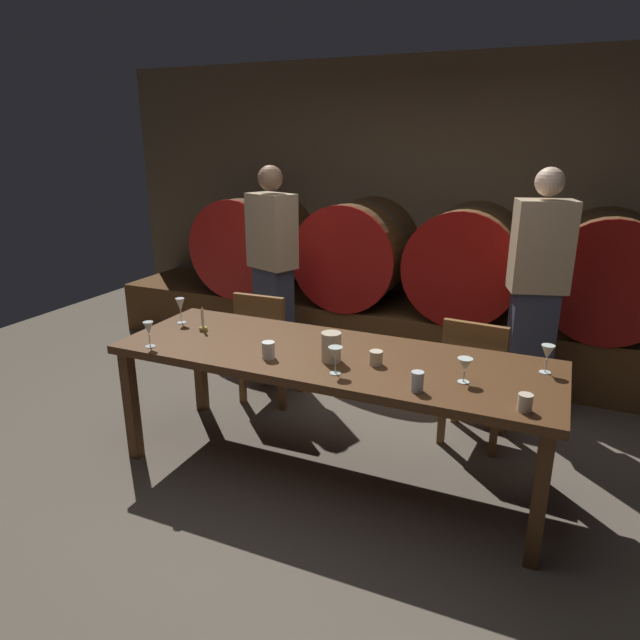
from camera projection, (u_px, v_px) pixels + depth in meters
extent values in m
plane|color=brown|center=(315.00, 472.00, 3.45)|extent=(8.46, 8.46, 0.00)
cube|color=brown|center=(428.00, 207.00, 5.34)|extent=(6.51, 0.24, 2.66)
cube|color=brown|center=(408.00, 331.00, 5.20)|extent=(5.85, 0.90, 0.50)
cylinder|color=#513319|center=(256.00, 243.00, 5.58)|extent=(0.92, 0.88, 0.92)
cylinder|color=#B21C16|center=(232.00, 251.00, 5.19)|extent=(0.94, 0.03, 0.94)
cylinder|color=#B21C16|center=(278.00, 236.00, 5.98)|extent=(0.94, 0.03, 0.94)
cylinder|color=#2D2D33|center=(256.00, 243.00, 5.58)|extent=(0.93, 0.04, 0.93)
cylinder|color=#513319|center=(359.00, 251.00, 5.17)|extent=(0.92, 0.88, 0.92)
cylinder|color=#9E1411|center=(341.00, 261.00, 4.77)|extent=(0.94, 0.03, 0.94)
cylinder|color=#9E1411|center=(375.00, 243.00, 5.56)|extent=(0.94, 0.03, 0.94)
cylinder|color=#2D2D33|center=(359.00, 251.00, 5.17)|extent=(0.93, 0.04, 0.93)
cylinder|color=brown|center=(469.00, 260.00, 4.79)|extent=(0.92, 0.88, 0.92)
cylinder|color=maroon|center=(459.00, 272.00, 4.39)|extent=(0.94, 0.03, 0.94)
cylinder|color=maroon|center=(477.00, 251.00, 5.18)|extent=(0.94, 0.03, 0.94)
cylinder|color=#2D2D33|center=(469.00, 260.00, 4.79)|extent=(0.93, 0.04, 0.93)
cylinder|color=#513319|center=(606.00, 272.00, 4.38)|extent=(0.92, 0.88, 0.92)
cylinder|color=maroon|center=(609.00, 285.00, 3.99)|extent=(0.94, 0.03, 0.94)
cylinder|color=maroon|center=(604.00, 261.00, 4.78)|extent=(0.94, 0.03, 0.94)
cylinder|color=#2D2D33|center=(606.00, 272.00, 4.38)|extent=(0.93, 0.04, 0.93)
cube|color=#4C2D16|center=(331.00, 357.00, 3.25)|extent=(2.56, 0.85, 0.05)
cube|color=#4C2D16|center=(131.00, 406.00, 3.51)|extent=(0.07, 0.07, 0.72)
cube|color=#4C2D16|center=(539.00, 501.00, 2.59)|extent=(0.07, 0.07, 0.72)
cube|color=#4C2D16|center=(200.00, 365.00, 4.15)|extent=(0.07, 0.07, 0.72)
cube|color=#4C2D16|center=(547.00, 429.00, 3.23)|extent=(0.07, 0.07, 0.72)
cube|color=brown|center=(271.00, 345.00, 4.32)|extent=(0.41, 0.41, 0.04)
cube|color=brown|center=(259.00, 323.00, 4.09)|extent=(0.40, 0.05, 0.42)
cube|color=brown|center=(301.00, 367.00, 4.48)|extent=(0.05, 0.05, 0.42)
cube|color=brown|center=(263.00, 361.00, 4.60)|extent=(0.05, 0.05, 0.42)
cube|color=brown|center=(282.00, 384.00, 4.18)|extent=(0.05, 0.05, 0.42)
cube|color=brown|center=(242.00, 377.00, 4.30)|extent=(0.05, 0.05, 0.42)
cube|color=brown|center=(477.00, 379.00, 3.71)|extent=(0.43, 0.43, 0.04)
cube|color=brown|center=(473.00, 355.00, 3.49)|extent=(0.40, 0.07, 0.42)
cube|color=brown|center=(505.00, 405.00, 3.85)|extent=(0.05, 0.05, 0.42)
cube|color=brown|center=(456.00, 395.00, 4.00)|extent=(0.05, 0.05, 0.42)
cube|color=brown|center=(495.00, 427.00, 3.56)|extent=(0.05, 0.05, 0.42)
cube|color=brown|center=(442.00, 415.00, 3.72)|extent=(0.05, 0.05, 0.42)
cube|color=#33384C|center=(274.00, 322.00, 4.75)|extent=(0.35, 0.30, 0.95)
cube|color=tan|center=(272.00, 231.00, 4.51)|extent=(0.44, 0.36, 0.59)
sphere|color=#8C664C|center=(270.00, 178.00, 4.38)|extent=(0.20, 0.20, 0.20)
cube|color=#33384C|center=(529.00, 354.00, 4.06)|extent=(0.34, 0.28, 0.94)
cube|color=tan|center=(542.00, 246.00, 3.81)|extent=(0.43, 0.34, 0.62)
sphere|color=beige|center=(550.00, 182.00, 3.68)|extent=(0.19, 0.19, 0.19)
cylinder|color=olive|center=(203.00, 329.00, 3.62)|extent=(0.05, 0.05, 0.02)
cylinder|color=#EDE5CC|center=(203.00, 318.00, 3.59)|extent=(0.02, 0.02, 0.12)
cone|color=yellow|center=(202.00, 307.00, 3.57)|extent=(0.01, 0.01, 0.02)
cylinder|color=beige|center=(331.00, 347.00, 3.11)|extent=(0.11, 0.11, 0.17)
cylinder|color=white|center=(182.00, 323.00, 3.77)|extent=(0.06, 0.06, 0.00)
cylinder|color=white|center=(181.00, 317.00, 3.76)|extent=(0.01, 0.01, 0.08)
cone|color=white|center=(180.00, 305.00, 3.73)|extent=(0.06, 0.06, 0.09)
cylinder|color=silver|center=(150.00, 346.00, 3.35)|extent=(0.06, 0.06, 0.00)
cylinder|color=silver|center=(150.00, 340.00, 3.33)|extent=(0.01, 0.01, 0.07)
cone|color=silver|center=(148.00, 328.00, 3.31)|extent=(0.06, 0.06, 0.08)
cylinder|color=silver|center=(335.00, 373.00, 2.96)|extent=(0.06, 0.06, 0.00)
cylinder|color=silver|center=(335.00, 366.00, 2.95)|extent=(0.01, 0.01, 0.08)
cone|color=silver|center=(335.00, 353.00, 2.93)|extent=(0.08, 0.08, 0.07)
cylinder|color=silver|center=(463.00, 382.00, 2.86)|extent=(0.06, 0.06, 0.00)
cylinder|color=silver|center=(464.00, 376.00, 2.85)|extent=(0.01, 0.01, 0.06)
cone|color=silver|center=(465.00, 364.00, 2.83)|extent=(0.08, 0.08, 0.07)
cylinder|color=silver|center=(545.00, 372.00, 2.98)|extent=(0.06, 0.06, 0.00)
cylinder|color=silver|center=(546.00, 365.00, 2.96)|extent=(0.01, 0.01, 0.07)
cone|color=silver|center=(548.00, 352.00, 2.94)|extent=(0.07, 0.07, 0.08)
cylinder|color=white|center=(268.00, 350.00, 3.16)|extent=(0.07, 0.07, 0.10)
cylinder|color=beige|center=(376.00, 358.00, 3.07)|extent=(0.07, 0.07, 0.08)
cylinder|color=silver|center=(417.00, 382.00, 2.74)|extent=(0.06, 0.06, 0.10)
cylinder|color=beige|center=(525.00, 403.00, 2.55)|extent=(0.07, 0.07, 0.08)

